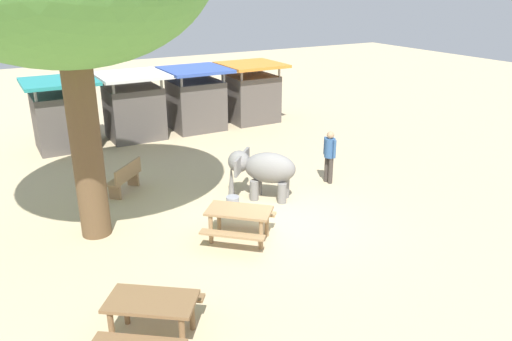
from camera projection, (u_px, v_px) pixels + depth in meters
ground_plane at (279, 222)px, 12.71m from camera, size 60.00×60.00×0.00m
elephant at (263, 169)px, 13.85m from camera, size 1.84×1.83×1.36m
person_handler at (329, 153)px, 14.92m from camera, size 0.32×0.51×1.62m
wooden_bench at (125, 177)px, 14.37m from camera, size 1.27×1.27×0.88m
picnic_table_near at (152, 309)px, 8.37m from camera, size 2.09×2.08×0.78m
picnic_table_far at (239, 217)px, 11.66m from camera, size 2.11×2.10×0.78m
market_stall_teal at (64, 118)px, 18.05m from camera, size 2.50×2.50×2.52m
market_stall_white at (134, 109)px, 19.24m from camera, size 2.50×2.50×2.52m
market_stall_blue at (196, 102)px, 20.44m from camera, size 2.50×2.50×2.52m
market_stall_orange at (251, 95)px, 21.64m from camera, size 2.50×2.50×2.52m
feed_bucket at (233, 202)px, 13.48m from camera, size 0.36×0.36×0.32m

